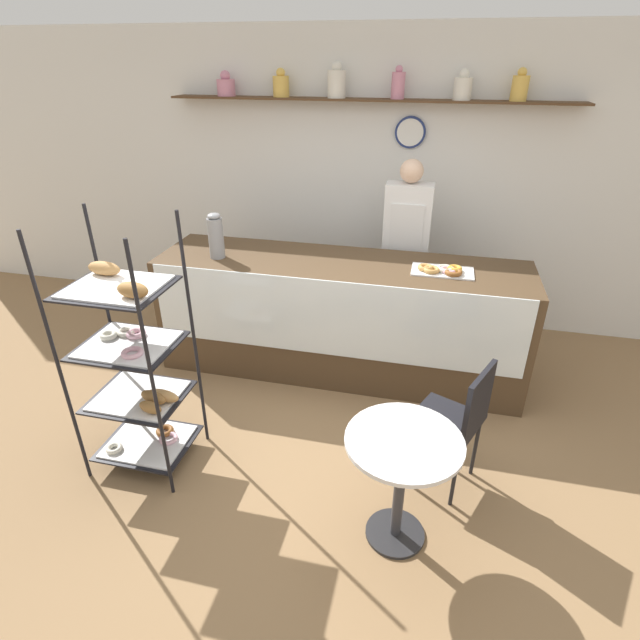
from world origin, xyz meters
name	(u,v)px	position (x,y,z in m)	size (l,w,h in m)	color
ground_plane	(307,452)	(0.00, 0.00, 0.00)	(14.00, 14.00, 0.00)	olive
back_wall	(366,181)	(0.00, 2.28, 1.37)	(10.00, 0.30, 2.70)	white
display_counter	(340,317)	(0.00, 1.11, 0.49)	(2.99, 0.78, 0.98)	#4C3823
pastry_rack	(135,366)	(-1.01, -0.29, 0.74)	(0.62, 0.53, 1.67)	black
person_worker	(405,249)	(0.46, 1.70, 0.93)	(0.40, 0.23, 1.70)	#282833
cafe_table	(402,466)	(0.66, -0.53, 0.53)	(0.61, 0.61, 0.71)	#262628
cafe_chair	(460,415)	(0.96, -0.06, 0.54)	(0.50, 0.50, 0.88)	black
coffee_carafe	(216,236)	(-1.00, 0.99, 1.16)	(0.12, 0.12, 0.37)	gray
donut_tray_counter	(443,270)	(0.79, 1.08, 1.01)	(0.46, 0.26, 0.05)	white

